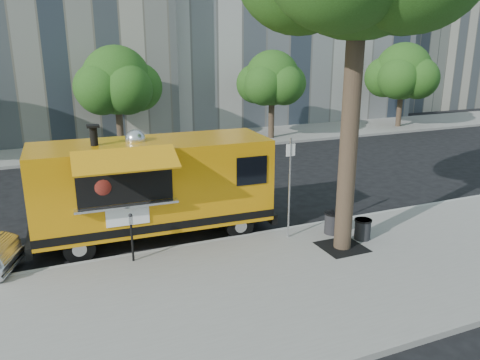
% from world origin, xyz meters
% --- Properties ---
extents(ground, '(120.00, 120.00, 0.00)m').
position_xyz_m(ground, '(0.00, 0.00, 0.00)').
color(ground, black).
rests_on(ground, ground).
extents(sidewalk, '(60.00, 6.00, 0.15)m').
position_xyz_m(sidewalk, '(0.00, -4.00, 0.07)').
color(sidewalk, gray).
rests_on(sidewalk, ground).
extents(curb, '(60.00, 0.14, 0.16)m').
position_xyz_m(curb, '(0.00, -0.93, 0.07)').
color(curb, '#999993').
rests_on(curb, ground).
extents(far_sidewalk, '(60.00, 5.00, 0.15)m').
position_xyz_m(far_sidewalk, '(0.00, 13.50, 0.07)').
color(far_sidewalk, gray).
rests_on(far_sidewalk, ground).
extents(building_right, '(16.00, 12.00, 16.00)m').
position_xyz_m(building_right, '(30.00, 24.00, 8.00)').
color(building_right, '#ACA490').
rests_on(building_right, ground).
extents(tree_well, '(1.20, 1.20, 0.02)m').
position_xyz_m(tree_well, '(2.60, -2.80, 0.15)').
color(tree_well, black).
rests_on(tree_well, sidewalk).
extents(far_tree_b, '(3.60, 3.60, 5.50)m').
position_xyz_m(far_tree_b, '(-1.00, 12.70, 3.83)').
color(far_tree_b, '#33261C').
rests_on(far_tree_b, far_sidewalk).
extents(far_tree_c, '(3.24, 3.24, 5.21)m').
position_xyz_m(far_tree_c, '(8.00, 12.40, 3.72)').
color(far_tree_c, '#33261C').
rests_on(far_tree_c, far_sidewalk).
extents(far_tree_d, '(3.78, 3.78, 5.64)m').
position_xyz_m(far_tree_d, '(18.00, 12.60, 3.89)').
color(far_tree_d, '#33261C').
rests_on(far_tree_d, far_sidewalk).
extents(sign_post, '(0.28, 0.06, 3.00)m').
position_xyz_m(sign_post, '(1.55, -1.55, 1.85)').
color(sign_post, silver).
rests_on(sign_post, sidewalk).
extents(parking_meter, '(0.11, 0.11, 1.33)m').
position_xyz_m(parking_meter, '(-3.00, -1.35, 0.98)').
color(parking_meter, black).
rests_on(parking_meter, sidewalk).
extents(food_truck, '(7.22, 3.43, 3.53)m').
position_xyz_m(food_truck, '(-2.03, 0.28, 1.66)').
color(food_truck, orange).
rests_on(food_truck, ground).
extents(trash_bin_left, '(0.55, 0.55, 0.66)m').
position_xyz_m(trash_bin_left, '(2.93, -1.82, 0.50)').
color(trash_bin_left, black).
rests_on(trash_bin_left, sidewalk).
extents(trash_bin_right, '(0.51, 0.51, 0.61)m').
position_xyz_m(trash_bin_right, '(3.48, -2.54, 0.48)').
color(trash_bin_right, black).
rests_on(trash_bin_right, sidewalk).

